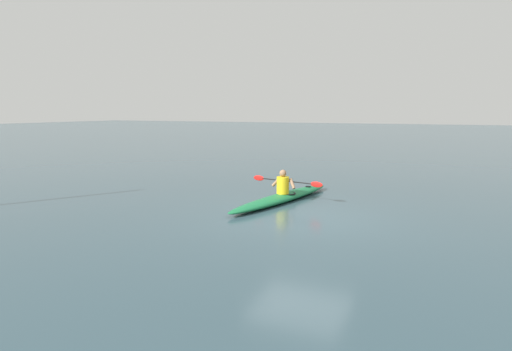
% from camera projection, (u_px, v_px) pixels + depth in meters
% --- Properties ---
extents(ground_plane, '(160.00, 160.00, 0.00)m').
position_uv_depth(ground_plane, '(302.00, 217.00, 11.12)').
color(ground_plane, '#334C56').
extents(kayak, '(1.65, 5.22, 0.24)m').
position_uv_depth(kayak, '(283.00, 197.00, 13.07)').
color(kayak, '#19723F').
rests_on(kayak, ground).
extents(kayaker, '(2.43, 0.64, 0.73)m').
position_uv_depth(kayaker, '(283.00, 184.00, 13.01)').
color(kayaker, yellow).
rests_on(kayaker, kayak).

